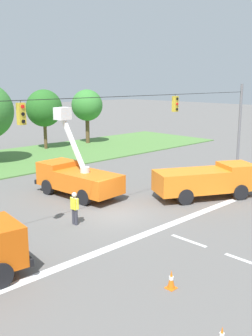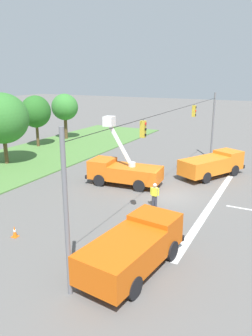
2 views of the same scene
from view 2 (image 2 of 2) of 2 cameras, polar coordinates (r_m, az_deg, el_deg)
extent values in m
plane|color=#605E5B|center=(25.53, 7.91, -4.89)|extent=(200.00, 200.00, 0.00)
cube|color=#517F3D|center=(35.31, -20.82, 0.21)|extent=(56.00, 12.00, 0.10)
cube|color=silver|center=(24.78, 14.81, -5.95)|extent=(17.60, 0.50, 0.01)
cube|color=silver|center=(24.50, 19.40, -6.60)|extent=(0.20, 2.00, 0.01)
cylinder|color=slate|center=(13.41, -10.36, -8.27)|extent=(0.20, 0.20, 7.20)
cylinder|color=slate|center=(36.83, 14.88, 7.01)|extent=(0.20, 0.20, 7.20)
cylinder|color=black|center=(23.99, 8.52, 10.00)|extent=(26.00, 0.03, 0.03)
cylinder|color=black|center=(18.83, 3.01, 8.37)|extent=(0.02, 0.02, 0.10)
cube|color=gold|center=(18.91, 2.99, 6.78)|extent=(0.32, 0.28, 0.96)
cylinder|color=red|center=(18.80, 3.45, 7.70)|extent=(0.16, 0.05, 0.16)
cylinder|color=black|center=(18.85, 3.44, 6.74)|extent=(0.16, 0.05, 0.16)
cylinder|color=black|center=(18.90, 3.42, 5.78)|extent=(0.16, 0.05, 0.16)
cylinder|color=black|center=(28.84, 11.82, 10.74)|extent=(0.02, 0.02, 0.10)
cube|color=gold|center=(28.89, 11.75, 9.69)|extent=(0.32, 0.28, 0.96)
cylinder|color=black|center=(28.82, 12.10, 10.30)|extent=(0.16, 0.05, 0.16)
cylinder|color=red|center=(28.85, 12.06, 9.66)|extent=(0.16, 0.05, 0.16)
cylinder|color=black|center=(28.88, 12.03, 9.03)|extent=(0.16, 0.05, 0.16)
cylinder|color=brown|center=(36.04, -20.19, 2.64)|extent=(0.40, 0.40, 2.61)
ellipsoid|color=#33752D|center=(35.46, -20.73, 8.09)|extent=(5.08, 5.36, 5.09)
cylinder|color=brown|center=(43.53, -15.14, 5.38)|extent=(0.36, 0.36, 2.81)
ellipsoid|color=#286623|center=(43.09, -15.44, 9.45)|extent=(4.01, 3.54, 3.99)
cylinder|color=brown|center=(47.88, -10.43, 6.76)|extent=(0.46, 0.46, 3.06)
ellipsoid|color=#387F33|center=(47.49, -10.62, 10.39)|extent=(3.58, 3.77, 3.66)
cube|color=orange|center=(27.17, 1.63, -1.00)|extent=(2.74, 4.44, 1.19)
cube|color=orange|center=(28.28, -4.13, 0.04)|extent=(2.44, 2.01, 1.55)
cube|color=#1E2838|center=(28.48, -5.30, 0.70)|extent=(2.04, 0.27, 0.70)
cube|color=black|center=(28.89, -5.88, -0.95)|extent=(2.40, 0.36, 0.30)
cylinder|color=black|center=(27.46, -4.66, -2.16)|extent=(0.36, 1.02, 1.00)
cylinder|color=black|center=(29.35, -2.73, -0.92)|extent=(0.36, 1.02, 1.00)
cylinder|color=black|center=(26.12, 2.34, -3.09)|extent=(0.36, 1.02, 1.00)
cylinder|color=black|center=(28.10, 3.87, -1.72)|extent=(0.36, 1.02, 1.00)
cylinder|color=silver|center=(27.05, 1.05, 0.64)|extent=(0.60, 0.60, 0.36)
cube|color=white|center=(27.06, -0.94, 3.95)|extent=(0.42, 2.24, 3.52)
cube|color=white|center=(27.13, -2.94, 8.14)|extent=(0.96, 0.87, 0.80)
cube|color=#D6560F|center=(15.19, -0.72, -15.21)|extent=(4.53, 2.93, 1.36)
cube|color=#D6560F|center=(17.42, 5.04, -10.46)|extent=(2.09, 2.54, 1.61)
cube|color=#1E2838|center=(17.81, 6.07, -8.86)|extent=(0.34, 2.08, 0.72)
cube|color=black|center=(18.50, 6.50, -11.10)|extent=(0.45, 2.45, 0.30)
cylinder|color=black|center=(18.10, 1.41, -12.18)|extent=(1.03, 0.40, 1.00)
cylinder|color=black|center=(17.17, 7.96, -14.04)|extent=(1.03, 0.40, 1.00)
cylinder|color=black|center=(15.62, -5.94, -17.28)|extent=(1.03, 0.40, 1.00)
cylinder|color=black|center=(14.53, 1.38, -20.08)|extent=(1.03, 0.40, 1.00)
cube|color=orange|center=(29.94, 13.46, 0.34)|extent=(5.05, 4.11, 1.36)
cube|color=orange|center=(32.33, 17.34, 1.47)|extent=(2.73, 2.81, 1.64)
cube|color=#1E2838|center=(32.80, 18.12, 2.12)|extent=(0.98, 1.71, 0.74)
cube|color=black|center=(33.32, 18.37, 0.60)|extent=(1.20, 2.04, 0.30)
cylinder|color=black|center=(32.96, 15.55, 0.41)|extent=(1.01, 0.72, 1.00)
cylinder|color=black|center=(31.75, 18.37, -0.42)|extent=(1.01, 0.72, 1.00)
cylinder|color=black|center=(30.22, 10.91, -0.70)|extent=(1.01, 0.72, 1.00)
cylinder|color=black|center=(28.90, 13.80, -1.65)|extent=(1.01, 0.72, 1.00)
cylinder|color=#383842|center=(23.21, 5.21, -5.85)|extent=(0.18, 0.18, 0.85)
cylinder|color=#383842|center=(23.27, 4.74, -5.78)|extent=(0.18, 0.18, 0.85)
cube|color=yellow|center=(22.98, 5.02, -4.14)|extent=(0.26, 0.41, 0.60)
cube|color=silver|center=(22.98, 5.02, -4.14)|extent=(0.10, 0.42, 0.62)
cylinder|color=yellow|center=(22.89, 5.66, -4.16)|extent=(0.11, 0.11, 0.55)
cylinder|color=yellow|center=(23.05, 4.38, -3.98)|extent=(0.11, 0.11, 0.55)
sphere|color=tan|center=(22.84, 5.04, -3.13)|extent=(0.22, 0.22, 0.22)
sphere|color=white|center=(22.82, 5.05, -2.99)|extent=(0.26, 0.26, 0.26)
cube|color=orange|center=(34.50, 19.30, -0.06)|extent=(0.36, 0.36, 0.03)
cone|color=orange|center=(34.42, 19.35, 0.44)|extent=(0.24, 0.24, 0.59)
cylinder|color=white|center=(34.41, 19.35, 0.48)|extent=(0.15, 0.15, 0.11)
cube|color=orange|center=(20.37, -18.74, -11.24)|extent=(0.36, 0.36, 0.03)
cone|color=orange|center=(20.22, -18.83, -10.37)|extent=(0.26, 0.26, 0.65)
cylinder|color=white|center=(20.21, -18.84, -10.29)|extent=(0.16, 0.16, 0.12)
camera|label=1|loc=(11.69, 69.42, -2.45)|focal=42.00mm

